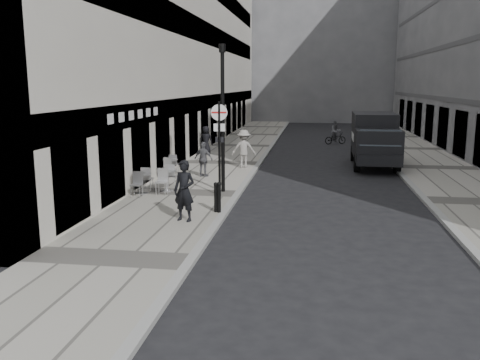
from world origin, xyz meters
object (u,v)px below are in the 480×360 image
(sign_post, at_px, (219,136))
(panel_van, at_px, (375,137))
(lamppost, at_px, (223,111))
(walking_man, at_px, (184,191))
(cyclist, at_px, (335,135))

(sign_post, bearing_deg, panel_van, 45.22)
(lamppost, bearing_deg, walking_man, -95.23)
(walking_man, relative_size, cyclist, 1.10)
(panel_van, bearing_deg, lamppost, -128.20)
(lamppost, distance_m, panel_van, 10.51)
(walking_man, bearing_deg, cyclist, 91.48)
(walking_man, bearing_deg, sign_post, 98.96)
(cyclist, bearing_deg, sign_post, -129.18)
(walking_man, distance_m, panel_van, 14.28)
(lamppost, relative_size, panel_van, 0.95)
(walking_man, height_order, sign_post, sign_post)
(panel_van, height_order, cyclist, panel_van)
(sign_post, relative_size, cyclist, 2.05)
(lamppost, relative_size, cyclist, 3.26)
(walking_man, xyz_separation_m, sign_post, (0.41, 3.70, 1.31))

